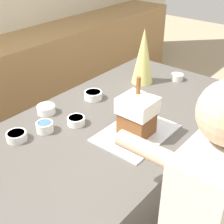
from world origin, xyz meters
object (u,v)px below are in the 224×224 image
(gingerbread_house, at_px, (137,114))
(candy_bowl_center_rear, at_px, (135,97))
(baking_tray, at_px, (136,133))
(candy_bowl_far_right, at_px, (45,126))
(decorative_tree, at_px, (143,56))
(candy_bowl_near_tray_left, at_px, (16,136))
(candy_bowl_near_tray_right, at_px, (93,95))
(candy_bowl_far_left, at_px, (177,77))
(candy_bowl_front_corner, at_px, (76,120))
(candy_bowl_behind_tray, at_px, (46,109))

(gingerbread_house, distance_m, candy_bowl_center_rear, 0.39)
(baking_tray, xyz_separation_m, candy_bowl_far_right, (-0.30, 0.41, 0.03))
(decorative_tree, bearing_deg, baking_tray, -148.09)
(candy_bowl_near_tray_left, xyz_separation_m, candy_bowl_near_tray_right, (0.61, 0.00, 0.00))
(candy_bowl_center_rear, bearing_deg, candy_bowl_far_left, -6.49)
(decorative_tree, bearing_deg, candy_bowl_far_right, 176.80)
(candy_bowl_near_tray_right, bearing_deg, candy_bowl_center_rear, -57.18)
(candy_bowl_far_right, relative_size, candy_bowl_center_rear, 0.99)
(candy_bowl_far_right, bearing_deg, decorative_tree, -3.20)
(candy_bowl_front_corner, bearing_deg, candy_bowl_center_rear, -12.18)
(baking_tray, relative_size, candy_bowl_front_corner, 4.31)
(baking_tray, relative_size, gingerbread_house, 1.44)
(decorative_tree, relative_size, candy_bowl_far_left, 4.37)
(candy_bowl_center_rear, bearing_deg, baking_tray, -142.85)
(candy_bowl_behind_tray, bearing_deg, candy_bowl_front_corner, -83.43)
(baking_tray, relative_size, decorative_tree, 1.12)
(candy_bowl_far_left, distance_m, candy_bowl_near_tray_right, 0.67)
(candy_bowl_near_tray_left, distance_m, candy_bowl_near_tray_right, 0.61)
(gingerbread_house, relative_size, candy_bowl_behind_tray, 2.79)
(candy_bowl_near_tray_right, xyz_separation_m, candy_bowl_far_right, (-0.45, -0.05, 0.00))
(candy_bowl_far_right, xyz_separation_m, candy_bowl_front_corner, (0.16, -0.08, -0.01))
(baking_tray, distance_m, candy_bowl_near_tray_left, 0.64)
(candy_bowl_front_corner, height_order, candy_bowl_center_rear, candy_bowl_front_corner)
(baking_tray, xyz_separation_m, gingerbread_house, (0.00, 0.00, 0.12))
(gingerbread_house, xyz_separation_m, candy_bowl_center_rear, (0.30, 0.23, -0.10))
(candy_bowl_behind_tray, xyz_separation_m, candy_bowl_front_corner, (0.03, -0.23, -0.00))
(gingerbread_house, bearing_deg, candy_bowl_near_tray_right, 71.46)
(gingerbread_house, height_order, candy_bowl_front_corner, gingerbread_house)
(baking_tray, distance_m, candy_bowl_far_left, 0.79)
(gingerbread_house, height_order, candy_bowl_behind_tray, gingerbread_house)
(baking_tray, distance_m, candy_bowl_far_right, 0.51)
(candy_bowl_front_corner, bearing_deg, gingerbread_house, -66.72)
(candy_bowl_far_right, bearing_deg, candy_bowl_front_corner, -27.01)
(candy_bowl_far_left, height_order, candy_bowl_far_right, candy_bowl_far_right)
(candy_bowl_far_left, xyz_separation_m, candy_bowl_front_corner, (-0.91, 0.15, -0.00))
(candy_bowl_center_rear, bearing_deg, candy_bowl_front_corner, 167.82)
(baking_tray, bearing_deg, candy_bowl_near_tray_right, 71.43)
(candy_bowl_far_left, bearing_deg, candy_bowl_behind_tray, 157.92)
(candy_bowl_near_tray_left, distance_m, candy_bowl_far_left, 1.25)
(candy_bowl_behind_tray, relative_size, candy_bowl_center_rear, 1.15)
(candy_bowl_front_corner, bearing_deg, baking_tray, -66.80)
(baking_tray, height_order, candy_bowl_far_right, candy_bowl_far_right)
(baking_tray, distance_m, gingerbread_house, 0.12)
(baking_tray, relative_size, candy_bowl_far_right, 4.68)
(candy_bowl_near_tray_left, relative_size, candy_bowl_center_rear, 1.13)
(candy_bowl_front_corner, bearing_deg, candy_bowl_near_tray_right, 24.64)
(candy_bowl_near_tray_left, distance_m, candy_bowl_far_right, 0.16)
(candy_bowl_near_tray_left, relative_size, candy_bowl_front_corner, 1.05)
(decorative_tree, bearing_deg, candy_bowl_far_left, -43.37)
(candy_bowl_near_tray_right, bearing_deg, candy_bowl_behind_tray, 163.36)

